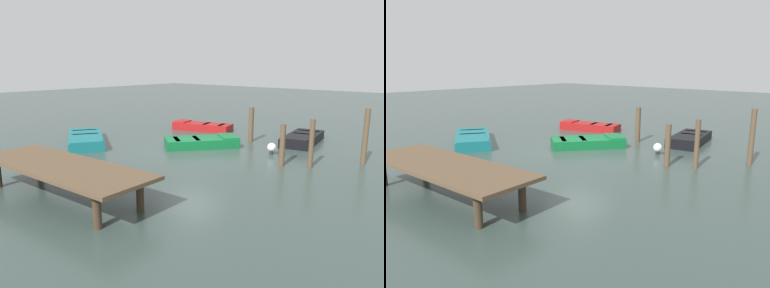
% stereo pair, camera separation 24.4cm
% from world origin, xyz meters
% --- Properties ---
extents(ground_plane, '(80.00, 80.00, 0.00)m').
position_xyz_m(ground_plane, '(0.00, 0.00, 0.00)').
color(ground_plane, '#33423D').
extents(dock_segment, '(5.96, 2.31, 0.95)m').
position_xyz_m(dock_segment, '(-0.86, 6.35, 0.85)').
color(dock_segment, brown).
rests_on(dock_segment, ground_plane).
extents(rowboat_red, '(3.45, 1.93, 0.46)m').
position_xyz_m(rowboat_red, '(3.03, -4.25, 0.22)').
color(rowboat_red, maroon).
rests_on(rowboat_red, ground_plane).
extents(rowboat_green, '(3.05, 3.40, 0.46)m').
position_xyz_m(rowboat_green, '(0.37, -1.09, 0.22)').
color(rowboat_green, '#0F602D').
rests_on(rowboat_green, ground_plane).
extents(rowboat_teal, '(4.17, 3.32, 0.46)m').
position_xyz_m(rowboat_teal, '(4.83, 2.01, 0.22)').
color(rowboat_teal, '#14666B').
rests_on(rowboat_teal, ground_plane).
extents(rowboat_black, '(1.90, 3.49, 0.46)m').
position_xyz_m(rowboat_black, '(-2.66, -4.79, 0.22)').
color(rowboat_black, black).
rests_on(rowboat_black, ground_plane).
extents(mooring_piling_mid_right, '(0.20, 0.20, 1.54)m').
position_xyz_m(mooring_piling_mid_right, '(-3.83, -0.58, 0.77)').
color(mooring_piling_mid_right, brown).
rests_on(mooring_piling_mid_right, ground_plane).
extents(mooring_piling_far_left, '(0.24, 0.24, 1.64)m').
position_xyz_m(mooring_piling_far_left, '(-0.67, -3.46, 0.82)').
color(mooring_piling_far_left, brown).
rests_on(mooring_piling_far_left, ground_plane).
extents(mooring_piling_far_right, '(0.19, 0.19, 2.06)m').
position_xyz_m(mooring_piling_far_right, '(-5.97, -2.82, 1.03)').
color(mooring_piling_far_right, brown).
rests_on(mooring_piling_far_right, ground_plane).
extents(mooring_piling_mid_left, '(0.18, 0.18, 1.75)m').
position_xyz_m(mooring_piling_mid_left, '(-4.70, -1.05, 0.87)').
color(mooring_piling_mid_left, brown).
rests_on(mooring_piling_mid_left, ground_plane).
extents(marker_buoy, '(0.36, 0.36, 0.48)m').
position_xyz_m(marker_buoy, '(-2.69, -1.87, 0.29)').
color(marker_buoy, '#262626').
rests_on(marker_buoy, ground_plane).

